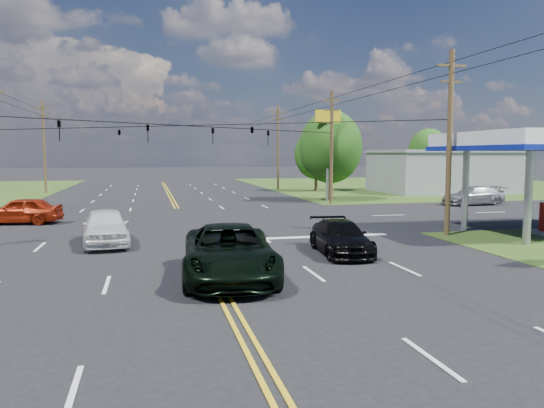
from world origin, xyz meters
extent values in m
plane|color=black|center=(0.00, 12.00, 0.00)|extent=(280.00, 280.00, 0.00)
cube|color=#2B4114|center=(35.00, 44.00, 0.00)|extent=(46.00, 48.00, 0.03)
cube|color=silver|center=(5.00, 4.00, 0.00)|extent=(10.00, 0.50, 0.02)
cube|color=gray|center=(30.00, 32.00, 2.20)|extent=(14.00, 10.00, 4.40)
cylinder|color=#A5A5AA|center=(15.00, -0.50, 2.33)|extent=(0.36, 0.36, 4.65)
cylinder|color=#A5A5AA|center=(15.00, 4.50, 2.33)|extent=(0.36, 0.36, 4.65)
cylinder|color=#42321C|center=(13.00, 3.00, 4.75)|extent=(0.28, 0.28, 9.50)
cube|color=#42321C|center=(13.00, 3.00, 8.70)|extent=(1.60, 0.12, 0.12)
cube|color=#42321C|center=(13.00, 3.00, 7.90)|extent=(1.20, 0.10, 0.10)
cylinder|color=#42321C|center=(13.00, 21.00, 4.75)|extent=(0.28, 0.28, 9.50)
cube|color=#42321C|center=(13.00, 21.00, 8.70)|extent=(1.60, 0.12, 0.12)
cube|color=#42321C|center=(13.00, 21.00, 7.90)|extent=(1.20, 0.10, 0.10)
cylinder|color=#42321C|center=(-13.00, 40.00, 5.00)|extent=(0.28, 0.28, 10.00)
cube|color=#42321C|center=(-13.00, 40.00, 9.20)|extent=(1.60, 0.12, 0.12)
cube|color=#42321C|center=(-13.00, 40.00, 8.40)|extent=(1.20, 0.10, 0.10)
cylinder|color=#42321C|center=(13.00, 40.00, 5.00)|extent=(0.28, 0.28, 10.00)
cube|color=#42321C|center=(13.00, 40.00, 9.20)|extent=(1.60, 0.12, 0.12)
cube|color=#42321C|center=(13.00, 40.00, 8.40)|extent=(1.20, 0.10, 0.10)
imported|color=black|center=(-6.50, 7.50, 5.42)|extent=(0.17, 0.21, 1.05)
imported|color=black|center=(-2.08, 10.56, 5.42)|extent=(0.17, 0.21, 1.05)
imported|color=black|center=(2.08, 13.44, 5.42)|extent=(0.17, 0.21, 1.05)
imported|color=black|center=(6.50, 16.50, 5.42)|extent=(0.17, 0.21, 1.05)
imported|color=black|center=(-3.90, 14.70, 5.70)|extent=(1.24, 0.26, 0.50)
imported|color=black|center=(3.90, 9.30, 5.70)|extent=(1.24, 0.26, 0.50)
cylinder|color=black|center=(13.00, 10.00, 8.90)|extent=(0.04, 100.00, 0.04)
cylinder|color=black|center=(13.00, 10.00, 8.30)|extent=(0.04, 100.00, 0.04)
cylinder|color=#42321C|center=(14.00, 24.00, 1.65)|extent=(0.36, 0.36, 3.30)
ellipsoid|color=#214913|center=(14.00, 24.00, 4.88)|extent=(5.70, 5.70, 6.60)
cylinder|color=#42321C|center=(16.50, 36.00, 1.43)|extent=(0.36, 0.36, 2.86)
ellipsoid|color=#214913|center=(16.50, 36.00, 4.23)|extent=(4.94, 4.94, 5.72)
cylinder|color=#42321C|center=(34.00, 42.00, 1.54)|extent=(0.36, 0.36, 3.08)
ellipsoid|color=#214913|center=(34.00, 42.00, 4.55)|extent=(5.32, 5.32, 6.16)
imported|color=black|center=(0.50, -4.04, 0.91)|extent=(3.62, 6.81, 1.82)
imported|color=black|center=(5.79, -0.57, 0.70)|extent=(2.37, 4.97, 1.40)
imported|color=silver|center=(-4.10, 4.00, 0.85)|extent=(2.50, 5.18, 1.70)
imported|color=maroon|center=(-9.71, 13.00, 0.81)|extent=(4.98, 2.54, 1.62)
imported|color=#98999D|center=(24.26, 17.50, 0.78)|extent=(5.50, 2.47, 1.57)
cylinder|color=#A5A5AA|center=(13.00, 22.00, 4.02)|extent=(0.20, 0.20, 8.05)
cube|color=yellow|center=(13.00, 22.00, 7.45)|extent=(2.23, 0.47, 1.11)
camera|label=1|loc=(-2.12, -21.58, 4.22)|focal=35.00mm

